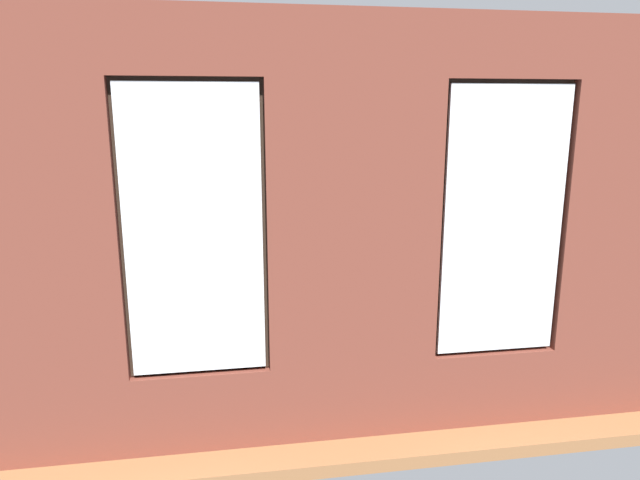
{
  "coord_description": "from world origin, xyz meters",
  "views": [
    {
      "loc": [
        0.86,
        6.2,
        2.4
      ],
      "look_at": [
        -0.09,
        0.4,
        1.03
      ],
      "focal_mm": 32.0,
      "sensor_mm": 36.0,
      "label": 1
    }
  ],
  "objects_px": {
    "couch_by_window": "(356,354)",
    "potted_plant_corner_near_left": "(459,210)",
    "remote_silver": "(296,285)",
    "tv_flatscreen": "(46,249)",
    "potted_plant_beside_window_right": "(48,372)",
    "table_plant_small": "(362,267)",
    "potted_plant_between_couches": "(518,298)",
    "couch_left": "(530,299)",
    "cup_ceramic": "(315,276)",
    "potted_plant_corner_far_left": "(620,296)",
    "papasan_chair": "(301,249)",
    "media_console": "(53,312)",
    "potted_plant_near_tv": "(79,304)",
    "remote_gray": "(343,283)",
    "potted_plant_by_left_couch": "(447,261)",
    "coffee_table": "(331,285)"
  },
  "relations": [
    {
      "from": "couch_by_window",
      "to": "potted_plant_corner_near_left",
      "type": "distance_m",
      "value": 4.3
    },
    {
      "from": "remote_silver",
      "to": "tv_flatscreen",
      "type": "distance_m",
      "value": 2.68
    },
    {
      "from": "remote_silver",
      "to": "potted_plant_beside_window_right",
      "type": "distance_m",
      "value": 2.78
    },
    {
      "from": "table_plant_small",
      "to": "potted_plant_between_couches",
      "type": "relative_size",
      "value": 0.14
    },
    {
      "from": "couch_left",
      "to": "potted_plant_between_couches",
      "type": "bearing_deg",
      "value": -30.36
    },
    {
      "from": "cup_ceramic",
      "to": "remote_silver",
      "type": "relative_size",
      "value": 0.5
    },
    {
      "from": "couch_left",
      "to": "potted_plant_corner_far_left",
      "type": "bearing_deg",
      "value": 11.73
    },
    {
      "from": "couch_left",
      "to": "papasan_chair",
      "type": "height_order",
      "value": "couch_left"
    },
    {
      "from": "cup_ceramic",
      "to": "potted_plant_corner_far_left",
      "type": "xyz_separation_m",
      "value": [
        -2.45,
        1.99,
        0.28
      ]
    },
    {
      "from": "couch_by_window",
      "to": "potted_plant_between_couches",
      "type": "height_order",
      "value": "potted_plant_between_couches"
    },
    {
      "from": "potted_plant_corner_near_left",
      "to": "couch_by_window",
      "type": "bearing_deg",
      "value": 56.1
    },
    {
      "from": "cup_ceramic",
      "to": "media_console",
      "type": "xyz_separation_m",
      "value": [
        2.88,
        0.16,
        -0.22
      ]
    },
    {
      "from": "tv_flatscreen",
      "to": "potted_plant_near_tv",
      "type": "height_order",
      "value": "tv_flatscreen"
    },
    {
      "from": "tv_flatscreen",
      "to": "potted_plant_corner_near_left",
      "type": "relative_size",
      "value": 0.85
    },
    {
      "from": "table_plant_small",
      "to": "potted_plant_between_couches",
      "type": "height_order",
      "value": "potted_plant_between_couches"
    },
    {
      "from": "couch_by_window",
      "to": "media_console",
      "type": "xyz_separation_m",
      "value": [
        2.95,
        -1.74,
        -0.07
      ]
    },
    {
      "from": "couch_left",
      "to": "potted_plant_between_couches",
      "type": "xyz_separation_m",
      "value": [
        0.74,
        1.06,
        0.41
      ]
    },
    {
      "from": "remote_gray",
      "to": "potted_plant_between_couches",
      "type": "height_order",
      "value": "potted_plant_between_couches"
    },
    {
      "from": "couch_by_window",
      "to": "potted_plant_between_couches",
      "type": "relative_size",
      "value": 1.36
    },
    {
      "from": "tv_flatscreen",
      "to": "potted_plant_corner_near_left",
      "type": "distance_m",
      "value": 5.62
    },
    {
      "from": "couch_by_window",
      "to": "couch_left",
      "type": "distance_m",
      "value": 2.5
    },
    {
      "from": "potted_plant_corner_far_left",
      "to": "potted_plant_by_left_couch",
      "type": "distance_m",
      "value": 2.74
    },
    {
      "from": "cup_ceramic",
      "to": "table_plant_small",
      "type": "bearing_deg",
      "value": -175.83
    },
    {
      "from": "potted_plant_corner_far_left",
      "to": "remote_gray",
      "type": "bearing_deg",
      "value": -39.2
    },
    {
      "from": "couch_left",
      "to": "cup_ceramic",
      "type": "distance_m",
      "value": 2.43
    },
    {
      "from": "potted_plant_by_left_couch",
      "to": "potted_plant_beside_window_right",
      "type": "xyz_separation_m",
      "value": [
        4.29,
        2.66,
        0.01
      ]
    },
    {
      "from": "potted_plant_near_tv",
      "to": "potted_plant_beside_window_right",
      "type": "distance_m",
      "value": 0.83
    },
    {
      "from": "papasan_chair",
      "to": "couch_left",
      "type": "bearing_deg",
      "value": 135.18
    },
    {
      "from": "table_plant_small",
      "to": "media_console",
      "type": "height_order",
      "value": "table_plant_small"
    },
    {
      "from": "coffee_table",
      "to": "table_plant_small",
      "type": "distance_m",
      "value": 0.45
    },
    {
      "from": "potted_plant_near_tv",
      "to": "potted_plant_corner_near_left",
      "type": "distance_m",
      "value": 5.57
    },
    {
      "from": "papasan_chair",
      "to": "potted_plant_between_couches",
      "type": "height_order",
      "value": "potted_plant_between_couches"
    },
    {
      "from": "couch_by_window",
      "to": "tv_flatscreen",
      "type": "height_order",
      "value": "tv_flatscreen"
    },
    {
      "from": "couch_left",
      "to": "potted_plant_beside_window_right",
      "type": "height_order",
      "value": "potted_plant_beside_window_right"
    },
    {
      "from": "couch_by_window",
      "to": "papasan_chair",
      "type": "height_order",
      "value": "couch_by_window"
    },
    {
      "from": "coffee_table",
      "to": "potted_plant_by_left_couch",
      "type": "bearing_deg",
      "value": -155.97
    },
    {
      "from": "table_plant_small",
      "to": "potted_plant_by_left_couch",
      "type": "relative_size",
      "value": 0.36
    },
    {
      "from": "cup_ceramic",
      "to": "media_console",
      "type": "bearing_deg",
      "value": 3.11
    },
    {
      "from": "potted_plant_near_tv",
      "to": "potted_plant_by_left_couch",
      "type": "height_order",
      "value": "potted_plant_near_tv"
    },
    {
      "from": "coffee_table",
      "to": "potted_plant_between_couches",
      "type": "bearing_deg",
      "value": 128.53
    },
    {
      "from": "potted_plant_between_couches",
      "to": "potted_plant_corner_near_left",
      "type": "bearing_deg",
      "value": -104.39
    },
    {
      "from": "potted_plant_beside_window_right",
      "to": "couch_by_window",
      "type": "bearing_deg",
      "value": -177.51
    },
    {
      "from": "couch_by_window",
      "to": "cup_ceramic",
      "type": "distance_m",
      "value": 1.9
    },
    {
      "from": "papasan_chair",
      "to": "potted_plant_corner_near_left",
      "type": "relative_size",
      "value": 0.7
    },
    {
      "from": "potted_plant_corner_far_left",
      "to": "tv_flatscreen",
      "type": "bearing_deg",
      "value": -19.05
    },
    {
      "from": "table_plant_small",
      "to": "media_console",
      "type": "relative_size",
      "value": 0.17
    },
    {
      "from": "couch_by_window",
      "to": "potted_plant_near_tv",
      "type": "distance_m",
      "value": 2.51
    },
    {
      "from": "couch_left",
      "to": "papasan_chair",
      "type": "distance_m",
      "value": 3.2
    },
    {
      "from": "couch_by_window",
      "to": "remote_silver",
      "type": "xyz_separation_m",
      "value": [
        0.32,
        -1.66,
        0.12
      ]
    },
    {
      "from": "cup_ceramic",
      "to": "couch_by_window",
      "type": "bearing_deg",
      "value": 92.05
    }
  ]
}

